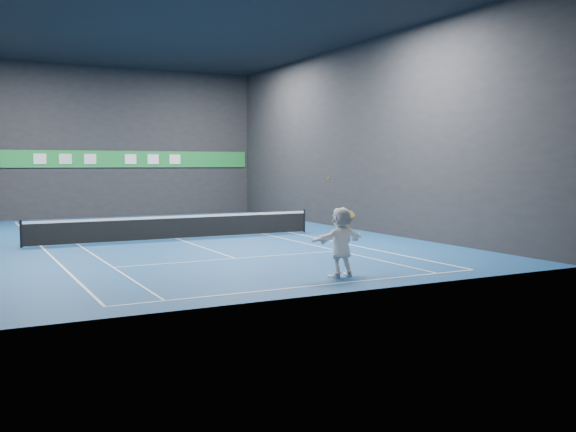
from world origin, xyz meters
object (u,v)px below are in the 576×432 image
tennis_racket (350,217)px  tennis_net (177,226)px  tennis_ball (329,179)px  player (341,242)px

tennis_racket → tennis_net: bearing=98.4°
tennis_net → tennis_racket: tennis_racket is taller
tennis_net → tennis_racket: size_ratio=17.75×
tennis_ball → tennis_net: size_ratio=0.01×
player → tennis_net: 11.12m
tennis_ball → tennis_net: (-0.87, 11.06, -2.26)m
tennis_racket → tennis_ball: bearing=-174.6°
tennis_ball → tennis_net: tennis_ball is taller
tennis_racket → player: bearing=-171.6°
player → tennis_ball: tennis_ball is taller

